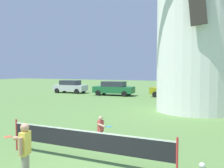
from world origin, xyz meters
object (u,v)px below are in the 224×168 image
Objects in this scene: parked_car_silver at (70,86)px; player_far at (101,128)px; player_near at (24,148)px; parked_car_green at (114,88)px; stray_ball at (202,166)px; windmill at (197,9)px; parked_car_mustard at (171,90)px; tennis_net at (84,140)px.

player_far is at bearing -52.46° from parked_car_silver.
player_far is at bearing 84.33° from player_near.
player_near is 3.59m from player_far.
parked_car_silver reaches higher than player_near.
parked_car_green reaches higher than player_far.
stray_ball is 0.04× the size of parked_car_silver.
player_near reaches higher than stray_ball.
windmill is at bearing -37.42° from parked_car_green.
windmill is at bearing 76.17° from player_far.
player_near is at bearing -88.26° from parked_car_mustard.
stray_ball is at bearing -82.55° from windmill.
tennis_net is at bearing 66.49° from player_near.
windmill reaches higher than parked_car_mustard.
windmill is 11.70m from player_far.
player_near is 0.35× the size of parked_car_mustard.
windmill is at bearing -26.50° from parked_car_silver.
windmill reaches higher than parked_car_green.
windmill reaches higher than player_near.
windmill is 10.71m from parked_car_mustard.
parked_car_silver and parked_car_mustard have the same top height.
stray_ball is at bearing 16.82° from tennis_net.
windmill is 2.53× the size of tennis_net.
parked_car_mustard is (6.18, 0.81, -0.00)m from parked_car_green.
tennis_net is (-1.96, -11.40, -6.28)m from windmill.
windmill reaches higher than stray_ball.
parked_car_silver is 12.35m from parked_car_mustard.
stray_ball is 20.77m from parked_car_green.
parked_car_silver is at bearing 133.10° from stray_ball.
windmill is 3.10× the size of parked_car_green.
tennis_net is 31.28× the size of stray_ball.
player_far is at bearing 101.84° from tennis_net.
player_near is 24.63m from parked_car_silver.
tennis_net is 3.81× the size of player_near.
tennis_net is 23.62m from parked_car_silver.
player_far is (0.35, 3.56, -0.22)m from player_near.
parked_car_green is (-7.56, 18.68, 0.12)m from tennis_net.
stray_ball is (3.71, -0.85, -0.52)m from player_far.
stray_ball is at bearing -46.90° from parked_car_silver.
tennis_net is 1.90m from player_far.
stray_ball is (3.32, 1.00, -0.60)m from tennis_net.
tennis_net is at bearing -163.18° from stray_ball.
tennis_net is 3.52m from stray_ball.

